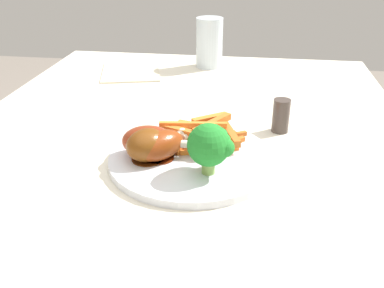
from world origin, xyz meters
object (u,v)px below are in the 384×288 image
at_px(chicken_drumstick_extra, 162,145).
at_px(pepper_shaker, 281,116).
at_px(broccoli_floret_middle, 210,145).
at_px(dinner_plate, 192,159).
at_px(dining_table, 175,210).
at_px(water_glass, 210,43).
at_px(chicken_drumstick_far, 149,144).
at_px(carrot_fries_pile, 204,134).
at_px(chicken_drumstick_near, 151,142).
at_px(broccoli_floret_front, 209,141).

distance_m(chicken_drumstick_extra, pepper_shaker, 0.23).
bearing_deg(broccoli_floret_middle, dinner_plate, -145.83).
distance_m(dining_table, water_glass, 0.54).
bearing_deg(chicken_drumstick_far, dining_table, 126.06).
height_order(chicken_drumstick_far, water_glass, water_glass).
bearing_deg(carrot_fries_pile, chicken_drumstick_extra, -43.02).
xyz_separation_m(dinner_plate, chicken_drumstick_near, (0.01, -0.06, 0.03)).
bearing_deg(chicken_drumstick_far, chicken_drumstick_near, 177.61).
xyz_separation_m(dinner_plate, chicken_drumstick_far, (0.02, -0.06, 0.03)).
bearing_deg(chicken_drumstick_extra, broccoli_floret_front, 72.83).
relative_size(chicken_drumstick_extra, pepper_shaker, 1.98).
height_order(dining_table, dinner_plate, dinner_plate).
xyz_separation_m(broccoli_floret_front, broccoli_floret_middle, (0.01, 0.00, -0.00)).
distance_m(water_glass, pepper_shaker, 0.42).
bearing_deg(broccoli_floret_middle, chicken_drumstick_far, -107.30).
distance_m(broccoli_floret_front, broccoli_floret_middle, 0.01).
height_order(chicken_drumstick_far, chicken_drumstick_extra, chicken_drumstick_far).
bearing_deg(pepper_shaker, broccoli_floret_front, -32.66).
bearing_deg(dinner_plate, chicken_drumstick_near, -83.78).
bearing_deg(pepper_shaker, chicken_drumstick_near, -54.44).
xyz_separation_m(chicken_drumstick_near, chicken_drumstick_far, (0.01, -0.00, 0.00)).
relative_size(broccoli_floret_front, chicken_drumstick_extra, 0.56).
bearing_deg(broccoli_floret_front, pepper_shaker, 147.34).
bearing_deg(dining_table, carrot_fries_pile, 135.74).
xyz_separation_m(dining_table, water_glass, (-0.51, 0.00, 0.16)).
height_order(chicken_drumstick_extra, pepper_shaker, pepper_shaker).
relative_size(broccoli_floret_middle, pepper_shaker, 1.26).
relative_size(broccoli_floret_front, chicken_drumstick_near, 0.48).
height_order(carrot_fries_pile, chicken_drumstick_extra, chicken_drumstick_extra).
distance_m(broccoli_floret_middle, carrot_fries_pile, 0.10).
relative_size(carrot_fries_pile, chicken_drumstick_extra, 1.20).
height_order(dinner_plate, chicken_drumstick_far, chicken_drumstick_far).
relative_size(broccoli_floret_front, carrot_fries_pile, 0.47).
bearing_deg(chicken_drumstick_near, chicken_drumstick_extra, 74.49).
distance_m(dinner_plate, chicken_drumstick_near, 0.07).
relative_size(chicken_drumstick_extra, water_glass, 0.95).
relative_size(chicken_drumstick_far, water_glass, 0.83).
xyz_separation_m(broccoli_floret_middle, chicken_drumstick_far, (-0.03, -0.09, -0.02)).
distance_m(dinner_plate, carrot_fries_pile, 0.05).
distance_m(dining_table, broccoli_floret_front, 0.17).
distance_m(chicken_drumstick_far, water_glass, 0.54).
xyz_separation_m(broccoli_floret_middle, chicken_drumstick_extra, (-0.04, -0.08, -0.02)).
xyz_separation_m(carrot_fries_pile, chicken_drumstick_extra, (0.06, -0.06, 0.01)).
relative_size(broccoli_floret_middle, chicken_drumstick_near, 0.54).
bearing_deg(carrot_fries_pile, chicken_drumstick_near, -53.13).
distance_m(dining_table, carrot_fries_pile, 0.14).
distance_m(dining_table, dinner_plate, 0.11).
bearing_deg(chicken_drumstick_near, broccoli_floret_middle, 66.51).
bearing_deg(chicken_drumstick_far, water_glass, 176.39).
bearing_deg(chicken_drumstick_extra, pepper_shaker, 129.07).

